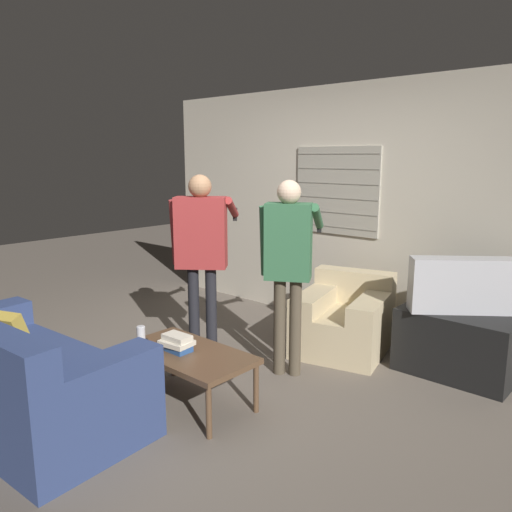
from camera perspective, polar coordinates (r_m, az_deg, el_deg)
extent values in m
plane|color=#665B51|center=(4.19, -5.16, -14.34)|extent=(16.00, 16.00, 0.00)
cube|color=beige|center=(5.40, 10.54, 5.42)|extent=(5.20, 0.06, 2.55)
cube|color=#A8A393|center=(5.42, 9.18, 7.37)|extent=(1.02, 0.02, 0.93)
cube|color=gray|center=(5.45, 8.99, 3.31)|extent=(1.00, 0.00, 0.01)
cube|color=gray|center=(5.43, 9.04, 4.92)|extent=(1.00, 0.00, 0.01)
cube|color=gray|center=(5.41, 9.09, 6.55)|extent=(1.00, 0.00, 0.01)
cube|color=gray|center=(5.40, 9.14, 8.18)|extent=(1.00, 0.00, 0.01)
cube|color=gray|center=(5.40, 9.19, 9.82)|extent=(1.00, 0.00, 0.01)
cube|color=gray|center=(5.40, 9.24, 11.46)|extent=(1.00, 0.00, 0.01)
cube|color=navy|center=(3.93, -24.73, -13.68)|extent=(1.91, 1.02, 0.43)
cube|color=navy|center=(3.16, -18.19, -13.13)|extent=(0.30, 0.91, 0.19)
cube|color=#B29338|center=(4.11, -26.67, -8.02)|extent=(0.41, 0.33, 0.37)
cube|color=#C6B289|center=(4.83, 9.90, -8.45)|extent=(0.97, 1.04, 0.39)
cube|color=#C6B289|center=(5.03, 11.22, -3.42)|extent=(0.80, 0.38, 0.33)
cube|color=#C6B289|center=(4.67, 13.15, -5.64)|extent=(0.45, 0.91, 0.17)
cube|color=#C6B289|center=(4.82, 6.98, -4.89)|extent=(0.45, 0.91, 0.17)
cube|color=brown|center=(3.76, -7.78, -11.01)|extent=(1.01, 0.54, 0.04)
cylinder|color=brown|center=(4.31, -9.45, -11.04)|extent=(0.04, 0.04, 0.37)
cylinder|color=brown|center=(3.69, 0.00, -14.85)|extent=(0.04, 0.04, 0.37)
cylinder|color=brown|center=(4.06, -14.63, -12.70)|extent=(0.04, 0.04, 0.37)
cylinder|color=brown|center=(3.40, -5.42, -17.35)|extent=(0.04, 0.04, 0.37)
cube|color=black|center=(4.58, 22.05, -9.18)|extent=(0.92, 0.58, 0.55)
cube|color=#B2B2B7|center=(4.43, 22.52, -3.10)|extent=(0.79, 0.67, 0.45)
cube|color=navy|center=(4.53, 22.11, -2.78)|extent=(0.57, 0.45, 0.37)
cylinder|color=black|center=(4.60, -7.10, -6.39)|extent=(0.10, 0.10, 0.84)
cylinder|color=black|center=(4.57, -5.13, -6.46)|extent=(0.10, 0.10, 0.84)
cube|color=maroon|center=(4.42, -6.32, 2.68)|extent=(0.47, 0.43, 0.63)
sphere|color=#A87A56|center=(4.38, -6.43, 7.93)|extent=(0.20, 0.20, 0.20)
cylinder|color=maroon|center=(4.51, -9.27, 2.63)|extent=(0.15, 0.17, 0.60)
cylinder|color=maroon|center=(4.64, -2.78, 5.52)|extent=(0.42, 0.51, 0.25)
cube|color=black|center=(4.93, -2.40, 4.78)|extent=(0.07, 0.07, 0.13)
cylinder|color=#4C4233|center=(4.22, 2.70, -8.05)|extent=(0.10, 0.10, 0.83)
cylinder|color=#4C4233|center=(4.20, 4.50, -8.16)|extent=(0.10, 0.10, 0.83)
cube|color=#336642|center=(4.03, 3.72, 1.65)|extent=(0.42, 0.36, 0.62)
sphere|color=beige|center=(3.98, 3.80, 7.29)|extent=(0.19, 0.19, 0.19)
cylinder|color=#336642|center=(4.10, 0.96, 1.70)|extent=(0.14, 0.17, 0.59)
cylinder|color=#336642|center=(4.25, 7.02, 4.44)|extent=(0.35, 0.53, 0.28)
cube|color=black|center=(4.53, 7.28, 3.47)|extent=(0.07, 0.08, 0.13)
cube|color=#284C89|center=(3.75, -8.83, -10.41)|extent=(0.18, 0.13, 0.04)
cube|color=beige|center=(3.76, -9.06, -9.75)|extent=(0.25, 0.20, 0.04)
cube|color=beige|center=(3.75, -9.01, -9.18)|extent=(0.22, 0.14, 0.04)
cylinder|color=silver|center=(3.97, -13.01, -8.71)|extent=(0.07, 0.07, 0.12)
cylinder|color=silver|center=(3.95, -13.05, -7.85)|extent=(0.06, 0.06, 0.00)
cube|color=black|center=(3.95, -13.09, -9.59)|extent=(0.07, 0.14, 0.02)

